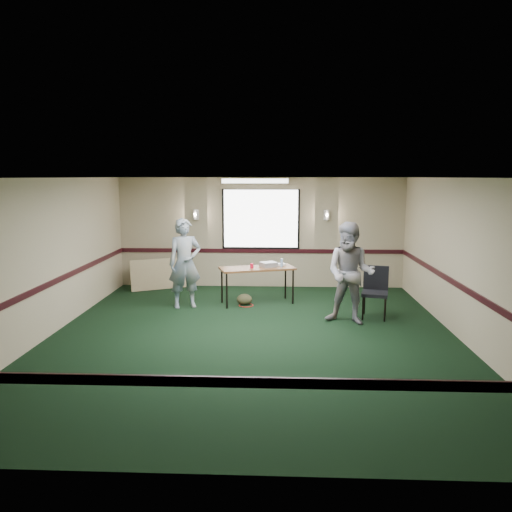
{
  "coord_description": "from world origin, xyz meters",
  "views": [
    {
      "loc": [
        0.42,
        -8.2,
        2.72
      ],
      "look_at": [
        0.0,
        1.3,
        1.2
      ],
      "focal_mm": 35.0,
      "sensor_mm": 36.0,
      "label": 1
    }
  ],
  "objects_px": {
    "person_left": "(185,263)",
    "person_right": "(350,273)",
    "folding_table": "(257,270)",
    "conference_chair": "(375,288)",
    "projector": "(268,265)"
  },
  "relations": [
    {
      "from": "folding_table",
      "to": "person_right",
      "type": "bearing_deg",
      "value": -56.09
    },
    {
      "from": "conference_chair",
      "to": "person_right",
      "type": "xyz_separation_m",
      "value": [
        -0.56,
        -0.47,
        0.37
      ]
    },
    {
      "from": "person_right",
      "to": "projector",
      "type": "bearing_deg",
      "value": 156.49
    },
    {
      "from": "person_left",
      "to": "person_right",
      "type": "distance_m",
      "value": 3.43
    },
    {
      "from": "projector",
      "to": "person_right",
      "type": "distance_m",
      "value": 2.13
    },
    {
      "from": "projector",
      "to": "person_right",
      "type": "xyz_separation_m",
      "value": [
        1.54,
        -1.47,
        0.11
      ]
    },
    {
      "from": "conference_chair",
      "to": "person_right",
      "type": "bearing_deg",
      "value": -126.17
    },
    {
      "from": "folding_table",
      "to": "projector",
      "type": "height_order",
      "value": "projector"
    },
    {
      "from": "conference_chair",
      "to": "person_left",
      "type": "bearing_deg",
      "value": -174.47
    },
    {
      "from": "person_left",
      "to": "conference_chair",
      "type": "bearing_deg",
      "value": -29.25
    },
    {
      "from": "projector",
      "to": "person_left",
      "type": "distance_m",
      "value": 1.79
    },
    {
      "from": "conference_chair",
      "to": "projector",
      "type": "bearing_deg",
      "value": 168.39
    },
    {
      "from": "projector",
      "to": "conference_chair",
      "type": "bearing_deg",
      "value": -56.1
    },
    {
      "from": "conference_chair",
      "to": "folding_table",
      "type": "bearing_deg",
      "value": 172.14
    },
    {
      "from": "folding_table",
      "to": "conference_chair",
      "type": "relative_size",
      "value": 1.71
    }
  ]
}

